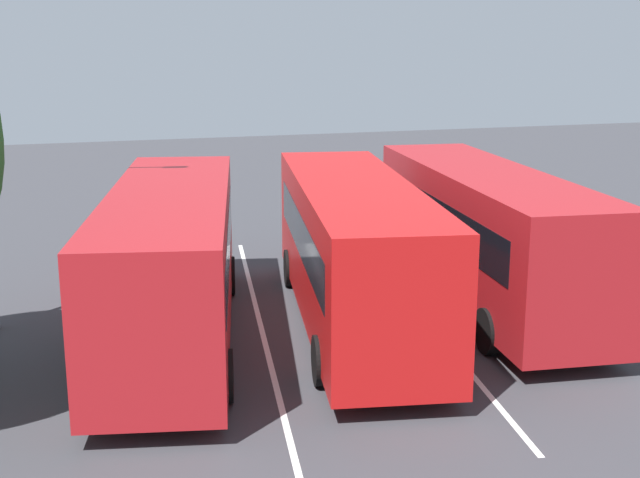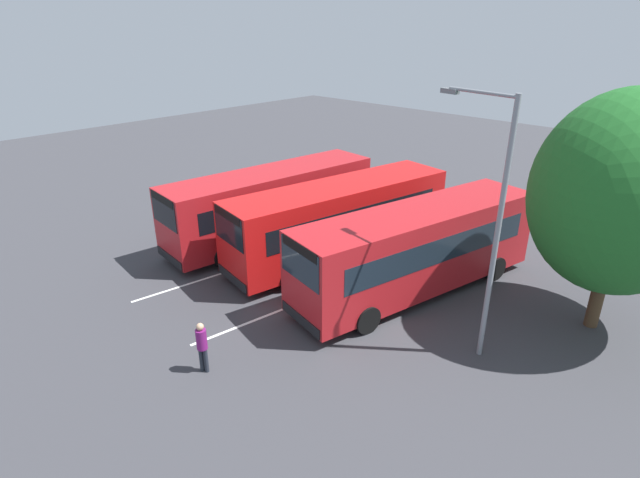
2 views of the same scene
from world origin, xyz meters
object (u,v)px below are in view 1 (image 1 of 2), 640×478
(bus_center_left, at_px, (354,248))
(pedestrian, at_px, (193,215))
(bus_center_right, at_px, (171,259))
(bus_far_left, at_px, (485,231))

(bus_center_left, relative_size, pedestrian, 6.38)
(bus_center_right, xyz_separation_m, pedestrian, (8.43, -1.79, -0.84))
(bus_center_right, bearing_deg, bus_center_left, -81.27)
(pedestrian, bearing_deg, bus_far_left, 14.41)
(bus_far_left, bearing_deg, bus_center_left, 106.68)
(bus_far_left, height_order, bus_center_left, same)
(bus_center_left, height_order, pedestrian, bus_center_left)
(bus_center_left, distance_m, pedestrian, 9.01)
(bus_center_right, relative_size, pedestrian, 6.39)
(bus_center_left, relative_size, bus_center_right, 1.00)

